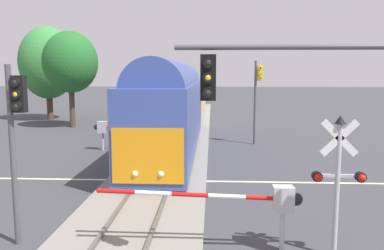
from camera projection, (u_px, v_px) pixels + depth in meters
The scene contains 12 objects.
ground_plane at pixel (158, 181), 17.90m from camera, with size 220.00×220.00×0.00m, color #3D3D42.
road_centre_stripe at pixel (158, 180), 17.90m from camera, with size 44.00×0.20×0.01m.
railway_track at pixel (158, 178), 17.88m from camera, with size 4.40×80.00×0.32m.
commuter_train at pixel (191, 90), 45.51m from camera, with size 3.04×66.08×5.16m.
crossing_gate_near at pixel (261, 200), 10.81m from camera, with size 5.66×0.40×1.80m.
crossing_signal_mast at pixel (338, 172), 10.24m from camera, with size 1.36×0.44×3.77m.
crossing_gate_far at pixel (111, 128), 24.61m from camera, with size 5.41×0.40×1.80m.
traffic_signal_far_side at pixel (257, 89), 26.34m from camera, with size 0.53×0.38×5.57m.
traffic_signal_median at pixel (16, 126), 10.86m from camera, with size 0.53×0.38×5.07m.
traffic_signal_near_right at pixel (335, 99), 8.57m from camera, with size 5.36×0.38×5.64m.
pine_left_background at pixel (48, 63), 39.68m from camera, with size 5.61×5.61×9.32m.
oak_behind_train at pixel (70, 62), 34.20m from camera, with size 4.69×4.69×8.30m.
Camera 1 is at (2.43, -17.30, 4.88)m, focal length 37.23 mm.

